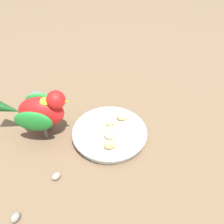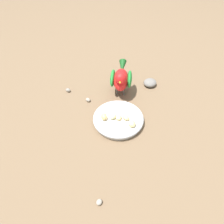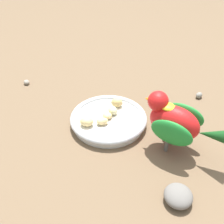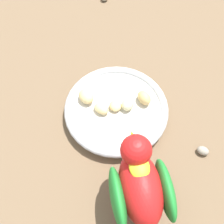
{
  "view_description": "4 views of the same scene",
  "coord_description": "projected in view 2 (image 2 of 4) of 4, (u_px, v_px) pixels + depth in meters",
  "views": [
    {
      "loc": [
        -0.46,
        0.13,
        0.52
      ],
      "look_at": [
        0.03,
        -0.02,
        0.07
      ],
      "focal_mm": 39.42,
      "sensor_mm": 36.0,
      "label": 1
    },
    {
      "loc": [
        -0.2,
        -0.57,
        0.68
      ],
      "look_at": [
        -0.02,
        0.01,
        0.05
      ],
      "focal_mm": 34.26,
      "sensor_mm": 36.0,
      "label": 2
    },
    {
      "loc": [
        0.64,
        0.1,
        0.54
      ],
      "look_at": [
        0.02,
        0.01,
        0.06
      ],
      "focal_mm": 48.13,
      "sensor_mm": 36.0,
      "label": 3
    },
    {
      "loc": [
        0.18,
        0.25,
        0.57
      ],
      "look_at": [
        0.02,
        0.01,
        0.05
      ],
      "focal_mm": 50.21,
      "sensor_mm": 36.0,
      "label": 4
    }
  ],
  "objects": [
    {
      "name": "apple_piece_4",
      "position": [
        126.0,
        117.0,
        0.88
      ],
      "size": [
        0.03,
        0.04,
        0.02
      ],
      "primitive_type": "ellipsoid",
      "rotation": [
        0.0,
        0.0,
        1.97
      ],
      "color": "#E5C67F",
      "rests_on": "feeding_bowl"
    },
    {
      "name": "apple_piece_2",
      "position": [
        104.0,
        117.0,
        0.88
      ],
      "size": [
        0.02,
        0.03,
        0.03
      ],
      "primitive_type": "ellipsoid",
      "rotation": [
        0.0,
        0.0,
        1.55
      ],
      "color": "tan",
      "rests_on": "feeding_bowl"
    },
    {
      "name": "apple_piece_1",
      "position": [
        119.0,
        118.0,
        0.88
      ],
      "size": [
        0.03,
        0.04,
        0.02
      ],
      "primitive_type": "ellipsoid",
      "rotation": [
        0.0,
        0.0,
        4.17
      ],
      "color": "#E5C67F",
      "rests_on": "feeding_bowl"
    },
    {
      "name": "apple_piece_0",
      "position": [
        112.0,
        116.0,
        0.89
      ],
      "size": [
        0.04,
        0.04,
        0.02
      ],
      "primitive_type": "ellipsoid",
      "rotation": [
        0.0,
        0.0,
        3.75
      ],
      "color": "beige",
      "rests_on": "feeding_bowl"
    },
    {
      "name": "apple_piece_3",
      "position": [
        132.0,
        123.0,
        0.85
      ],
      "size": [
        0.03,
        0.04,
        0.03
      ],
      "primitive_type": "ellipsoid",
      "rotation": [
        0.0,
        0.0,
        4.75
      ],
      "color": "#E5C67F",
      "rests_on": "feeding_bowl"
    },
    {
      "name": "pebble_0",
      "position": [
        99.0,
        202.0,
        0.66
      ],
      "size": [
        0.03,
        0.03,
        0.01
      ],
      "primitive_type": "ellipsoid",
      "rotation": [
        0.0,
        0.0,
        3.93
      ],
      "color": "gray",
      "rests_on": "ground_plane"
    },
    {
      "name": "pebble_1",
      "position": [
        88.0,
        100.0,
        0.99
      ],
      "size": [
        0.03,
        0.03,
        0.02
      ],
      "primitive_type": "ellipsoid",
      "rotation": [
        0.0,
        0.0,
        5.24
      ],
      "color": "gray",
      "rests_on": "ground_plane"
    },
    {
      "name": "ground_plane",
      "position": [
        118.0,
        120.0,
        0.91
      ],
      "size": [
        4.0,
        4.0,
        0.0
      ],
      "primitive_type": "plane",
      "color": "brown"
    },
    {
      "name": "feeding_bowl",
      "position": [
        118.0,
        119.0,
        0.89
      ],
      "size": [
        0.21,
        0.21,
        0.03
      ],
      "color": "beige",
      "rests_on": "ground_plane"
    },
    {
      "name": "rock_large",
      "position": [
        150.0,
        83.0,
        1.06
      ],
      "size": [
        0.08,
        0.07,
        0.03
      ],
      "primitive_type": "ellipsoid",
      "rotation": [
        0.0,
        0.0,
        3.38
      ],
      "color": "slate",
      "rests_on": "ground_plane"
    },
    {
      "name": "parrot",
      "position": [
        121.0,
        78.0,
        0.97
      ],
      "size": [
        0.13,
        0.21,
        0.15
      ],
      "rotation": [
        0.0,
        0.0,
        -1.97
      ],
      "color": "#59544C",
      "rests_on": "ground_plane"
    },
    {
      "name": "pebble_2",
      "position": [
        68.0,
        90.0,
        1.04
      ],
      "size": [
        0.03,
        0.03,
        0.02
      ],
      "primitive_type": "ellipsoid",
      "rotation": [
        0.0,
        0.0,
        5.59
      ],
      "color": "gray",
      "rests_on": "ground_plane"
    }
  ]
}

